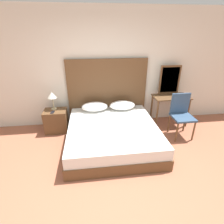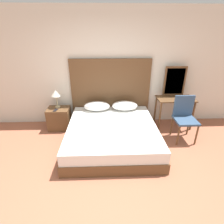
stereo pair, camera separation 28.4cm
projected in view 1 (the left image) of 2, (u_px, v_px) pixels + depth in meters
name	position (u px, v px, depth m)	size (l,w,h in m)	color
ground_plane	(115.00, 195.00, 2.58)	(16.00, 16.00, 0.00)	#9E5B42
wall_back	(101.00, 70.00, 4.12)	(10.00, 0.06, 2.70)	silver
bed	(113.00, 134.00, 3.67)	(1.83, 1.93, 0.44)	brown
headboard	(107.00, 92.00, 4.30)	(1.92, 0.05, 1.62)	brown
pillow_left	(95.00, 107.00, 4.15)	(0.62, 0.35, 0.22)	white
pillow_right	(122.00, 105.00, 4.23)	(0.62, 0.35, 0.22)	white
phone_on_bed	(117.00, 120.00, 3.78)	(0.12, 0.17, 0.01)	#B7B7BC
nightstand	(56.00, 121.00, 4.12)	(0.51, 0.41, 0.53)	brown
table_lamp	(52.00, 95.00, 3.94)	(0.22, 0.22, 0.43)	tan
phone_on_nightstand	(52.00, 112.00, 3.91)	(0.09, 0.16, 0.01)	black
vanity_desk	(170.00, 102.00, 4.29)	(0.86, 0.48, 0.75)	brown
vanity_mirror	(170.00, 80.00, 4.27)	(0.51, 0.03, 0.70)	brown
chair	(181.00, 113.00, 3.86)	(0.44, 0.45, 0.96)	#334C6B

